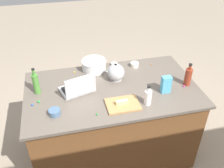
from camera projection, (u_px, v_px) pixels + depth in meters
ground_plane at (112, 149)px, 2.96m from camera, size 12.00×12.00×0.00m
island_counter at (112, 121)px, 2.70m from camera, size 1.69×0.98×0.90m
laptop at (78, 88)px, 2.37m from camera, size 0.36×0.31×0.22m
mixing_bowl_large at (94, 65)px, 2.69m from camera, size 0.27×0.27×0.12m
bottle_vinegar at (148, 97)px, 2.20m from camera, size 0.07×0.07×0.19m
bottle_olive at (36, 83)px, 2.32m from camera, size 0.06×0.06×0.27m
bottle_soy at (188, 76)px, 2.44m from camera, size 0.07×0.07×0.24m
kettle at (116, 73)px, 2.53m from camera, size 0.21×0.18×0.20m
cutting_board at (123, 104)px, 2.23m from camera, size 0.30×0.22×0.02m
butter_stick_left at (122, 102)px, 2.21m from camera, size 0.11×0.04×0.04m
ramekin_small at (135, 65)px, 2.77m from camera, size 0.09×0.09×0.05m
ramekin_medium at (114, 64)px, 2.78m from camera, size 0.07×0.07×0.04m
ramekin_wide at (55, 112)px, 2.12m from camera, size 0.10×0.10×0.05m
candy_bag at (166, 84)px, 2.35m from camera, size 0.09×0.06×0.17m
candy_0 at (151, 64)px, 2.81m from camera, size 0.01×0.01×0.01m
candy_1 at (39, 102)px, 2.26m from camera, size 0.02×0.02×0.02m
candy_2 at (32, 105)px, 2.22m from camera, size 0.02×0.02×0.02m
candy_3 at (74, 72)px, 2.67m from camera, size 0.02×0.02×0.02m
candy_4 at (184, 86)px, 2.46m from camera, size 0.02×0.02×0.02m
candy_5 at (97, 114)px, 2.12m from camera, size 0.02×0.02×0.02m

